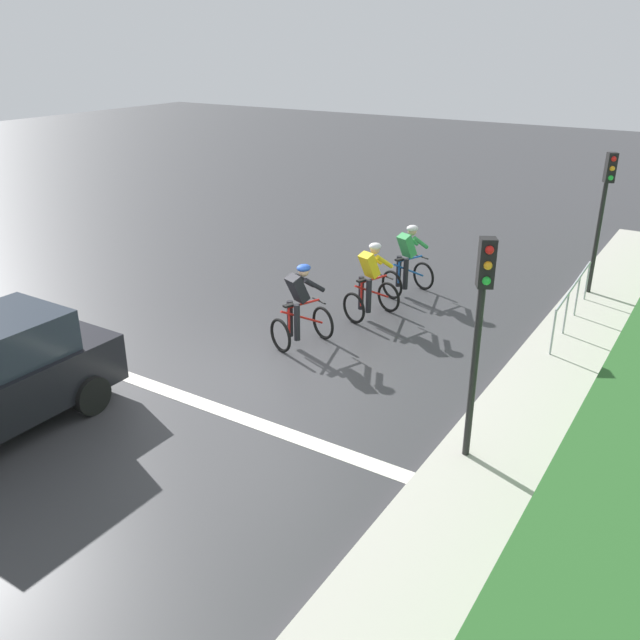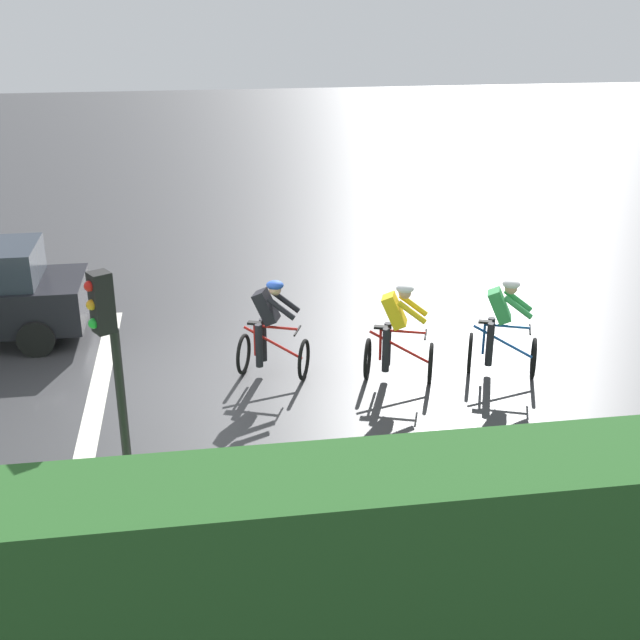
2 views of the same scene
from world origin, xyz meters
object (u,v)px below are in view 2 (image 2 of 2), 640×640
(cyclist_lead, at_px, (501,330))
(pedestrian_railing_kerbside, at_px, (606,451))
(cyclist_second, at_px, (397,335))
(traffic_light_near_crossing, at_px, (113,373))
(cyclist_mid, at_px, (271,331))

(cyclist_lead, xyz_separation_m, pedestrian_railing_kerbside, (3.75, -0.07, -0.01))
(cyclist_second, bearing_deg, traffic_light_near_crossing, -47.05)
(cyclist_mid, xyz_separation_m, traffic_light_near_crossing, (4.21, -2.03, 1.43))
(pedestrian_railing_kerbside, bearing_deg, traffic_light_near_crossing, -90.60)
(traffic_light_near_crossing, bearing_deg, cyclist_mid, 154.27)
(cyclist_second, relative_size, cyclist_mid, 1.00)
(cyclist_second, xyz_separation_m, traffic_light_near_crossing, (3.74, -4.01, 1.43))
(cyclist_second, bearing_deg, pedestrian_railing_kerbside, 23.50)
(cyclist_second, relative_size, traffic_light_near_crossing, 0.50)
(cyclist_mid, distance_m, pedestrian_railing_kerbside, 5.61)
(pedestrian_railing_kerbside, bearing_deg, cyclist_mid, -139.57)
(pedestrian_railing_kerbside, bearing_deg, cyclist_second, -156.50)
(cyclist_lead, bearing_deg, pedestrian_railing_kerbside, -1.03)
(cyclist_lead, height_order, traffic_light_near_crossing, traffic_light_near_crossing)
(cyclist_lead, distance_m, traffic_light_near_crossing, 6.97)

